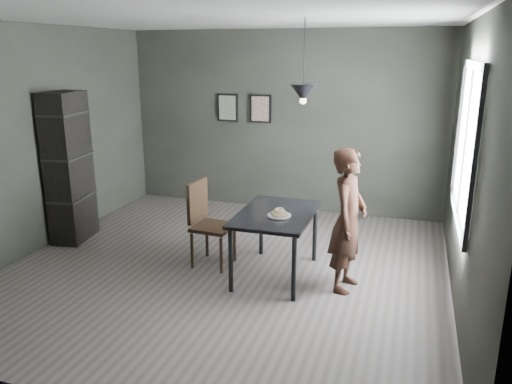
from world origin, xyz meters
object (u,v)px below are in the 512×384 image
(cafe_table, at_px, (276,219))
(woman, at_px, (348,220))
(white_plate, at_px, (279,216))
(wood_chair, at_px, (206,218))
(shelf_unit, at_px, (69,168))
(pendant_lamp, at_px, (303,93))

(cafe_table, xyz_separation_m, woman, (0.80, -0.08, 0.09))
(cafe_table, xyz_separation_m, white_plate, (0.07, -0.13, 0.08))
(cafe_table, distance_m, woman, 0.81)
(wood_chair, height_order, shelf_unit, shelf_unit)
(white_plate, distance_m, woman, 0.73)
(wood_chair, relative_size, shelf_unit, 0.51)
(woman, bearing_deg, shelf_unit, 92.83)
(woman, bearing_deg, cafe_table, 92.88)
(pendant_lamp, bearing_deg, cafe_table, -158.20)
(cafe_table, height_order, pendant_lamp, pendant_lamp)
(cafe_table, bearing_deg, white_plate, -61.42)
(white_plate, bearing_deg, pendant_lamp, 51.79)
(white_plate, height_order, wood_chair, wood_chair)
(wood_chair, distance_m, pendant_lamp, 1.85)
(white_plate, xyz_separation_m, woman, (0.73, 0.05, 0.01))
(cafe_table, bearing_deg, wood_chair, 175.60)
(white_plate, bearing_deg, wood_chair, 168.27)
(white_plate, distance_m, wood_chair, 0.98)
(woman, relative_size, wood_chair, 1.51)
(wood_chair, bearing_deg, pendant_lamp, 5.78)
(cafe_table, bearing_deg, pendant_lamp, 21.80)
(cafe_table, relative_size, shelf_unit, 0.61)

